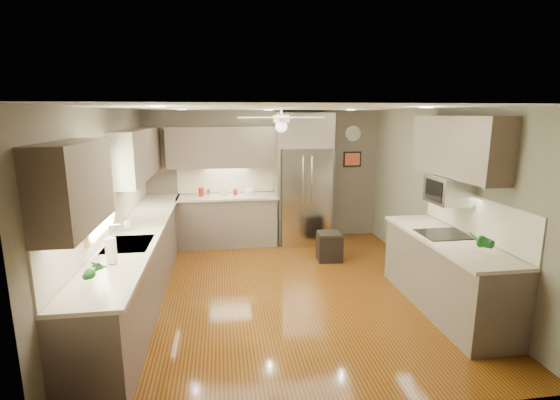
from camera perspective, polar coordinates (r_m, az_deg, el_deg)
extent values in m
plane|color=#462009|center=(5.83, 0.61, -12.58)|extent=(5.00, 5.00, 0.00)
plane|color=white|center=(5.30, 0.68, 12.81)|extent=(5.00, 5.00, 0.00)
plane|color=#605749|center=(7.87, -2.21, 3.41)|extent=(4.50, 0.00, 4.50)
plane|color=#605749|center=(3.09, 8.03, -10.46)|extent=(4.50, 0.00, 4.50)
plane|color=#605749|center=(5.55, -22.96, -1.19)|extent=(0.00, 5.00, 5.00)
plane|color=#605749|center=(6.19, 21.69, 0.20)|extent=(0.00, 5.00, 5.00)
cylinder|color=maroon|center=(7.60, -11.03, 1.13)|extent=(0.13, 0.13, 0.16)
cylinder|color=silver|center=(7.57, -10.02, 1.04)|extent=(0.09, 0.09, 0.13)
cylinder|color=beige|center=(7.58, -7.96, 1.28)|extent=(0.15, 0.15, 0.19)
cylinder|color=maroon|center=(7.62, -6.32, 1.15)|extent=(0.08, 0.08, 0.11)
imported|color=white|center=(5.63, -20.69, -3.16)|extent=(0.09, 0.09, 0.18)
imported|color=#1A5B20|center=(3.92, -24.58, -8.96)|extent=(0.18, 0.14, 0.31)
imported|color=#1A5B20|center=(4.87, 26.32, -5.09)|extent=(0.21, 0.20, 0.31)
imported|color=beige|center=(7.59, -4.25, 0.88)|extent=(0.23, 0.23, 0.05)
cube|color=brown|center=(5.85, -19.08, -8.44)|extent=(0.60, 4.70, 0.90)
cube|color=beige|center=(5.70, -19.25, -4.00)|extent=(0.65, 4.70, 0.04)
cube|color=beige|center=(5.70, -22.46, -1.33)|extent=(0.02, 4.70, 0.50)
cube|color=brown|center=(7.70, -7.30, -2.97)|extent=(1.85, 0.60, 0.90)
cube|color=beige|center=(7.57, -7.39, 0.44)|extent=(1.85, 0.65, 0.04)
cube|color=beige|center=(7.82, -7.49, 2.89)|extent=(1.85, 0.02, 0.50)
cube|color=brown|center=(3.89, -27.04, 1.82)|extent=(0.33, 1.20, 0.75)
cube|color=brown|center=(6.68, -19.25, 6.19)|extent=(0.33, 2.40, 0.75)
cube|color=brown|center=(7.60, -7.60, 7.37)|extent=(2.15, 0.33, 0.75)
cube|color=brown|center=(5.53, 23.65, 6.91)|extent=(0.33, 1.70, 0.75)
cube|color=#BFF2B2|center=(5.02, -24.46, 0.87)|extent=(0.01, 1.00, 0.80)
cube|color=olive|center=(4.95, -24.62, 5.76)|extent=(0.05, 1.12, 0.06)
cube|color=olive|center=(5.10, -23.78, -3.86)|extent=(0.05, 1.12, 0.06)
cube|color=olive|center=(4.51, -25.97, -0.41)|extent=(0.05, 0.06, 0.80)
cube|color=olive|center=(5.51, -22.74, 1.93)|extent=(0.05, 0.06, 0.80)
cube|color=silver|center=(5.09, -20.54, -5.93)|extent=(0.50, 0.70, 0.03)
cube|color=#262626|center=(5.10, -20.51, -6.31)|extent=(0.44, 0.62, 0.05)
cylinder|color=silver|center=(5.10, -22.84, -4.61)|extent=(0.02, 0.02, 0.24)
cylinder|color=silver|center=(5.05, -22.30, -3.30)|extent=(0.16, 0.02, 0.02)
cube|color=silver|center=(7.68, 3.30, 0.61)|extent=(0.92, 0.72, 1.82)
cube|color=black|center=(7.42, 3.80, -1.83)|extent=(0.88, 0.02, 0.02)
cube|color=black|center=(7.29, 3.88, 2.70)|extent=(0.01, 0.02, 1.00)
cylinder|color=silver|center=(7.24, 3.32, 2.64)|extent=(0.02, 0.02, 0.90)
cylinder|color=silver|center=(7.28, 4.55, 2.67)|extent=(0.02, 0.02, 0.90)
cube|color=brown|center=(7.60, 3.32, 9.80)|extent=(1.04, 0.60, 0.63)
cube|color=brown|center=(7.66, -0.46, 0.59)|extent=(0.06, 0.60, 1.82)
cube|color=brown|center=(7.86, 6.79, 0.80)|extent=(0.06, 0.60, 1.82)
cube|color=brown|center=(5.58, 22.22, -9.65)|extent=(0.65, 2.20, 0.90)
cube|color=beige|center=(5.43, 22.48, -5.04)|extent=(0.70, 2.20, 0.04)
cube|color=beige|center=(5.53, 25.65, -1.99)|extent=(0.02, 2.20, 0.50)
cube|color=black|center=(5.50, 21.97, -4.50)|extent=(0.56, 0.52, 0.01)
cube|color=silver|center=(5.57, 22.70, 1.30)|extent=(0.42, 0.55, 0.34)
cube|color=black|center=(5.47, 20.81, 1.26)|extent=(0.02, 0.40, 0.26)
cylinder|color=white|center=(5.60, 0.18, 12.36)|extent=(0.03, 0.03, 0.08)
cylinder|color=white|center=(5.60, 0.18, 11.34)|extent=(0.22, 0.22, 0.10)
sphere|color=white|center=(5.60, 0.18, 10.31)|extent=(0.16, 0.16, 0.16)
cube|color=white|center=(5.66, 3.76, 11.52)|extent=(0.48, 0.11, 0.01)
cube|color=white|center=(5.95, -0.33, 11.57)|extent=(0.11, 0.48, 0.01)
cube|color=white|center=(5.56, -3.46, 11.52)|extent=(0.48, 0.11, 0.01)
cube|color=white|center=(5.25, 0.76, 11.51)|extent=(0.11, 0.48, 0.01)
cylinder|color=white|center=(6.56, -13.65, 12.28)|extent=(0.14, 0.14, 0.01)
cylinder|color=white|center=(6.88, 9.93, 12.40)|extent=(0.14, 0.14, 0.01)
cylinder|color=white|center=(4.08, -16.78, 12.48)|extent=(0.14, 0.14, 0.01)
cylinder|color=white|center=(4.57, 19.94, 12.17)|extent=(0.14, 0.14, 0.01)
cylinder|color=white|center=(7.09, -1.66, 12.56)|extent=(0.14, 0.14, 0.01)
cylinder|color=white|center=(8.15, 10.24, 9.18)|extent=(0.30, 0.03, 0.30)
cylinder|color=silver|center=(8.14, 10.28, 9.17)|extent=(0.29, 0.00, 0.29)
cube|color=black|center=(8.18, 10.13, 5.68)|extent=(0.36, 0.03, 0.30)
cube|color=#C95428|center=(8.17, 10.16, 5.67)|extent=(0.30, 0.01, 0.24)
cube|color=black|center=(6.94, 6.95, -6.58)|extent=(0.43, 0.43, 0.45)
cube|color=black|center=(6.87, 7.00, -4.72)|extent=(0.41, 0.41, 0.03)
cylinder|color=white|center=(4.45, -22.67, -6.54)|extent=(0.11, 0.11, 0.26)
cylinder|color=silver|center=(4.45, -22.68, -6.42)|extent=(0.02, 0.02, 0.27)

